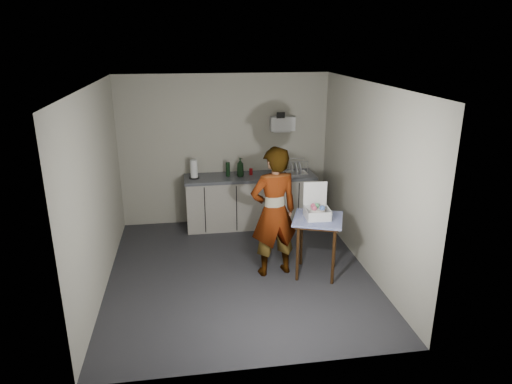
{
  "coord_description": "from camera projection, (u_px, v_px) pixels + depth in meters",
  "views": [
    {
      "loc": [
        -0.64,
        -5.72,
        3.15
      ],
      "look_at": [
        0.31,
        0.45,
        1.03
      ],
      "focal_mm": 32.0,
      "sensor_mm": 36.0,
      "label": 1
    }
  ],
  "objects": [
    {
      "name": "side_table",
      "position": [
        318.0,
        225.0,
        6.2
      ],
      "size": [
        0.83,
        0.83,
        0.84
      ],
      "rotation": [
        0.0,
        0.0,
        -0.35
      ],
      "color": "#3D230E",
      "rests_on": "ground"
    },
    {
      "name": "soda_can",
      "position": [
        251.0,
        172.0,
        7.84
      ],
      "size": [
        0.06,
        0.06,
        0.11
      ],
      "primitive_type": "cylinder",
      "color": "red",
      "rests_on": "kitchen_counter"
    },
    {
      "name": "bakery_box",
      "position": [
        317.0,
        210.0,
        6.16
      ],
      "size": [
        0.34,
        0.35,
        0.46
      ],
      "rotation": [
        0.0,
        0.0,
        -0.05
      ],
      "color": "white",
      "rests_on": "side_table"
    },
    {
      "name": "dark_bottle",
      "position": [
        228.0,
        169.0,
        7.74
      ],
      "size": [
        0.07,
        0.07,
        0.24
      ],
      "primitive_type": "cylinder",
      "color": "black",
      "rests_on": "kitchen_counter"
    },
    {
      "name": "ground",
      "position": [
        239.0,
        272.0,
        6.46
      ],
      "size": [
        4.0,
        4.0,
        0.0
      ],
      "primitive_type": "plane",
      "color": "#29292E",
      "rests_on": "ground"
    },
    {
      "name": "soap_bottle",
      "position": [
        240.0,
        167.0,
        7.72
      ],
      "size": [
        0.17,
        0.17,
        0.32
      ],
      "primitive_type": "imported",
      "rotation": [
        0.0,
        0.0,
        0.55
      ],
      "color": "black",
      "rests_on": "kitchen_counter"
    },
    {
      "name": "wall_back",
      "position": [
        225.0,
        150.0,
        7.91
      ],
      "size": [
        3.6,
        0.02,
        2.6
      ],
      "primitive_type": "cube",
      "color": "beige",
      "rests_on": "ground"
    },
    {
      "name": "kitchen_counter",
      "position": [
        250.0,
        202.0,
        7.97
      ],
      "size": [
        2.24,
        0.62,
        0.91
      ],
      "color": "black",
      "rests_on": "ground"
    },
    {
      "name": "dish_rack",
      "position": [
        296.0,
        170.0,
        7.91
      ],
      "size": [
        0.36,
        0.27,
        0.25
      ],
      "color": "silver",
      "rests_on": "kitchen_counter"
    },
    {
      "name": "paper_towel",
      "position": [
        194.0,
        170.0,
        7.63
      ],
      "size": [
        0.18,
        0.18,
        0.32
      ],
      "color": "black",
      "rests_on": "kitchen_counter"
    },
    {
      "name": "standing_man",
      "position": [
        274.0,
        212.0,
        6.17
      ],
      "size": [
        0.74,
        0.56,
        1.82
      ],
      "primitive_type": "imported",
      "rotation": [
        0.0,
        0.0,
        3.34
      ],
      "color": "#B2A593",
      "rests_on": "ground"
    },
    {
      "name": "ceiling",
      "position": [
        237.0,
        85.0,
        5.63
      ],
      "size": [
        3.6,
        4.0,
        0.01
      ],
      "primitive_type": "cube",
      "color": "silver",
      "rests_on": "wall_back"
    },
    {
      "name": "wall_left",
      "position": [
        98.0,
        191.0,
        5.78
      ],
      "size": [
        0.02,
        4.0,
        2.6
      ],
      "primitive_type": "cube",
      "color": "beige",
      "rests_on": "ground"
    },
    {
      "name": "wall_right",
      "position": [
        366.0,
        179.0,
        6.3
      ],
      "size": [
        0.02,
        4.0,
        2.6
      ],
      "primitive_type": "cube",
      "color": "beige",
      "rests_on": "ground"
    },
    {
      "name": "wall_shelf",
      "position": [
        282.0,
        124.0,
        7.84
      ],
      "size": [
        0.42,
        0.18,
        0.37
      ],
      "color": "white",
      "rests_on": "ground"
    }
  ]
}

